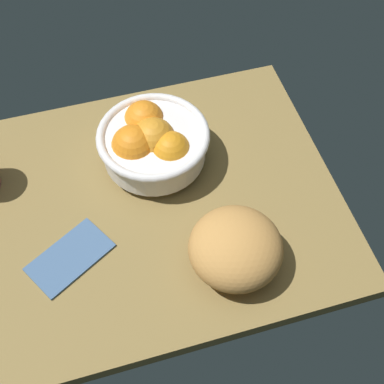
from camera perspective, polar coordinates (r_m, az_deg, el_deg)
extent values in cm
cube|color=olive|center=(97.42, -5.64, -1.77)|extent=(72.76, 55.65, 3.00)
cylinder|color=white|center=(101.19, -4.03, 3.78)|extent=(8.72, 8.72, 1.57)
cylinder|color=white|center=(98.37, -4.16, 5.08)|extent=(19.29, 19.29, 5.67)
torus|color=white|center=(96.19, -4.26, 6.15)|extent=(20.89, 20.89, 1.60)
sphere|color=orange|center=(95.38, -2.31, 4.50)|extent=(7.28, 7.28, 7.28)
sphere|color=orange|center=(100.33, -5.22, 7.74)|extent=(7.72, 7.72, 7.72)
sphere|color=orange|center=(96.28, -6.36, 4.92)|extent=(8.22, 8.22, 8.22)
sphere|color=orange|center=(97.04, -4.22, 5.73)|extent=(8.24, 8.24, 8.24)
ellipsoid|color=#C68B46|center=(85.85, 4.77, -6.11)|extent=(20.67, 20.67, 9.68)
cube|color=#46658D|center=(92.15, -13.16, -6.86)|extent=(16.07, 13.83, 0.91)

